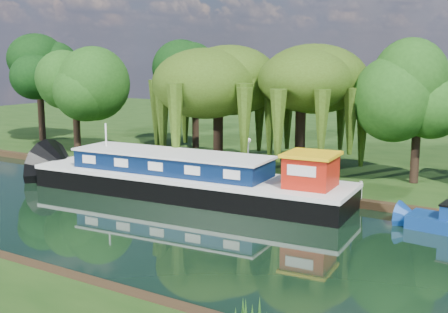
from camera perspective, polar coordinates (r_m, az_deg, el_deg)
The scene contains 13 objects.
ground at distance 30.02m, azimuth -8.36°, elevation -6.20°, with size 120.00×120.00×0.00m, color black.
far_bank at distance 59.52m, azimuth 13.24°, elevation 2.01°, with size 120.00×52.00×0.45m, color black.
dutch_barge at distance 34.03m, azimuth -3.59°, elevation -2.31°, with size 20.61×6.17×4.29m.
red_dinghy at distance 39.42m, azimuth -9.32°, elevation -2.27°, with size 2.03×2.85×0.59m, color #9C180B.
willow_left at distance 39.82m, azimuth -0.61°, elevation 7.30°, with size 6.84×6.84×8.20m.
willow_right at distance 37.99m, azimuth 7.85°, elevation 6.77°, with size 6.48×6.48×7.89m.
tree_far_left at distance 48.01m, azimuth -14.93°, elevation 7.22°, with size 5.22×5.22×8.42m.
tree_far_back at distance 56.04m, azimuth -18.28°, elevation 7.96°, with size 5.35×5.35×9.01m.
tree_far_mid at distance 48.96m, azimuth -2.95°, elevation 7.73°, with size 5.21×5.21×8.52m.
tree_far_right at distance 37.02m, azimuth 19.16°, elevation 5.59°, with size 4.75×4.75×7.77m.
lamppost at distance 37.66m, azimuth 2.48°, elevation 1.02°, with size 0.36×0.36×2.56m.
mooring_posts at distance 36.66m, azimuth -0.51°, elevation -1.56°, with size 19.16×0.16×1.00m.
reeds_near at distance 20.19m, azimuth -7.32°, elevation -12.81°, with size 33.70×1.50×1.10m.
Camera 1 is at (18.74, -21.89, 8.41)m, focal length 45.00 mm.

